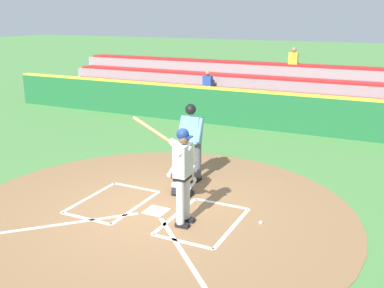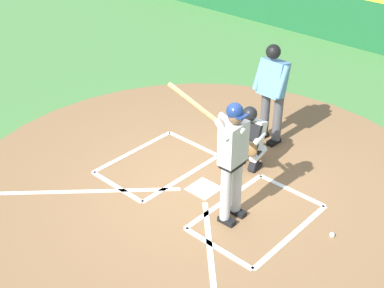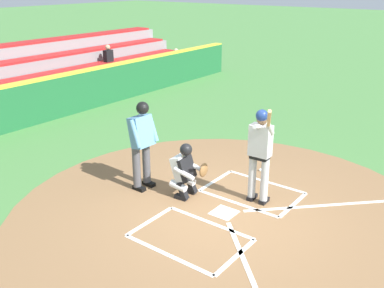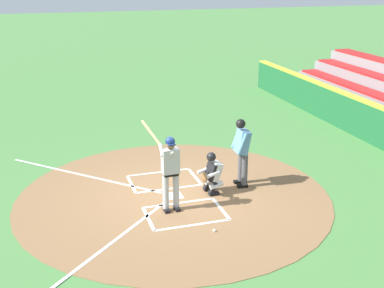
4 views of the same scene
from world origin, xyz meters
name	(u,v)px [view 3 (image 3 of 4)]	position (x,y,z in m)	size (l,w,h in m)	color
ground_plane	(224,213)	(0.00, 0.00, 0.00)	(120.00, 120.00, 0.00)	#4C8442
dirt_circle	(224,213)	(0.00, 0.00, 0.01)	(8.00, 8.00, 0.01)	olive
home_plate_and_chalk	(266,228)	(0.00, 0.88, 0.01)	(7.93, 4.91, 0.01)	white
batter	(260,150)	(-0.75, 0.28, 1.10)	(0.91, 0.74, 2.13)	#BCBCBC
catcher	(186,169)	(-0.12, -0.99, 0.59)	(0.63, 0.61, 1.13)	black
plate_umpire	(142,139)	(0.13, -1.91, 1.08)	(0.59, 0.43, 1.86)	#4C4C51
baseball	(260,170)	(-2.07, -0.37, 0.04)	(0.07, 0.07, 0.07)	white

